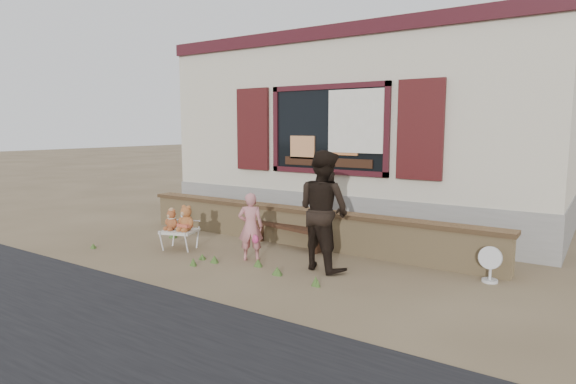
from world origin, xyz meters
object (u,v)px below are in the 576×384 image
Objects in this scene: teddy_bear_left at (172,219)px; child at (251,227)px; adult at (323,210)px; folding_chair at (180,232)px; bench at (289,231)px; teddy_bear_right at (187,218)px.

child is at bearing -11.72° from teddy_bear_left.
folding_chair is at bearing 23.74° from adult.
child is at bearing -79.48° from bench.
teddy_bear_left is at bearing -25.86° from child.
child reaches higher than teddy_bear_left.
folding_chair is 0.63× the size of child.
folding_chair is 2.72m from adult.
bench is at bearing -123.27° from child.
folding_chair is at bearing -26.99° from child.
adult is at bearing -25.11° from bench.
bench is 2.24× the size of folding_chair.
teddy_bear_left is at bearing 24.26° from adult.
teddy_bear_right is 1.31m from child.
child reaches higher than folding_chair.
bench is at bearing 20.23° from teddy_bear_left.
teddy_bear_right reaches higher than bench.
bench is 1.90m from folding_chair.
child is at bearing 26.49° from adult.
adult is (1.18, -0.86, 0.61)m from bench.
teddy_bear_left is 0.34× the size of child.
adult is (2.50, 0.33, 0.32)m from teddy_bear_right.
adult is at bearing -10.02° from teddy_bear_left.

